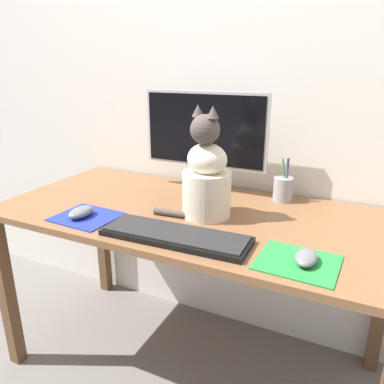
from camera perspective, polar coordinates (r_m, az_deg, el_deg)
The scene contains 11 objects.
ground_plane at distance 1.81m, azimuth -0.00°, elevation -24.61°, with size 12.00×12.00×0.00m, color slate.
wall_back at distance 1.67m, azimuth 6.02°, elevation 19.00°, with size 7.00×0.04×2.50m.
desk at distance 1.45m, azimuth -0.00°, elevation -6.15°, with size 1.49×0.70×0.72m.
monitor at distance 1.60m, azimuth 1.90°, elevation 8.60°, with size 0.55×0.17×0.42m.
keyboard at distance 1.19m, azimuth -2.55°, elevation -6.62°, with size 0.48×0.17×0.02m.
mousepad_left at distance 1.41m, azimuth -15.79°, elevation -3.65°, with size 0.23×0.20×0.00m.
mousepad_right at distance 1.10m, azimuth 15.80°, elevation -10.26°, with size 0.23×0.20×0.00m.
computer_mouse_left at distance 1.40m, azimuth -16.56°, elevation -2.97°, with size 0.07×0.11×0.04m.
computer_mouse_right at distance 1.09m, azimuth 17.03°, elevation -9.53°, with size 0.06×0.10×0.03m.
cat at distance 1.33m, azimuth 2.17°, elevation 2.34°, with size 0.28×0.21×0.40m.
pen_cup at distance 1.55m, azimuth 13.73°, elevation 0.50°, with size 0.08×0.08×0.18m.
Camera 1 is at (0.57, -1.18, 1.24)m, focal length 35.00 mm.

